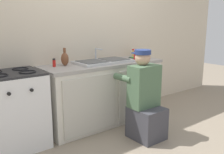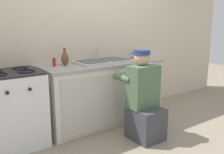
{
  "view_description": "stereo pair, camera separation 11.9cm",
  "coord_description": "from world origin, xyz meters",
  "views": [
    {
      "loc": [
        -2.02,
        -2.52,
        1.43
      ],
      "look_at": [
        0.0,
        0.1,
        0.7
      ],
      "focal_mm": 40.0,
      "sensor_mm": 36.0,
      "label": 1
    },
    {
      "loc": [
        -1.93,
        -2.59,
        1.43
      ],
      "look_at": [
        0.0,
        0.1,
        0.7
      ],
      "focal_mm": 40.0,
      "sensor_mm": 36.0,
      "label": 2
    }
  ],
  "objects": [
    {
      "name": "ground_plane",
      "position": [
        0.0,
        0.0,
        0.0
      ],
      "size": [
        12.0,
        12.0,
        0.0
      ],
      "primitive_type": "plane",
      "color": "gray"
    },
    {
      "name": "sink_double_basin",
      "position": [
        0.0,
        0.3,
        0.89
      ],
      "size": [
        0.8,
        0.44,
        0.19
      ],
      "color": "silver",
      "rests_on": "countertop"
    },
    {
      "name": "stove_range",
      "position": [
        -1.26,
        0.3,
        0.45
      ],
      "size": [
        0.66,
        0.62,
        0.9
      ],
      "color": "white",
      "rests_on": "ground_plane"
    },
    {
      "name": "vase_decorative",
      "position": [
        -0.54,
        0.4,
        0.96
      ],
      "size": [
        0.1,
        0.1,
        0.23
      ],
      "color": "brown",
      "rests_on": "countertop"
    },
    {
      "name": "soda_cup_red",
      "position": [
        0.54,
        0.2,
        0.95
      ],
      "size": [
        0.08,
        0.08,
        0.15
      ],
      "color": "red",
      "rests_on": "countertop"
    },
    {
      "name": "cell_phone",
      "position": [
        0.63,
        0.36,
        0.88
      ],
      "size": [
        0.07,
        0.14,
        0.01
      ],
      "color": "black",
      "rests_on": "countertop"
    },
    {
      "name": "spice_bottle_red",
      "position": [
        -0.69,
        0.41,
        0.92
      ],
      "size": [
        0.04,
        0.04,
        0.1
      ],
      "color": "red",
      "rests_on": "countertop"
    },
    {
      "name": "counter_cabinet",
      "position": [
        0.0,
        0.29,
        0.42
      ],
      "size": [
        1.74,
        0.62,
        0.83
      ],
      "color": "silver",
      "rests_on": "ground_plane"
    },
    {
      "name": "condiment_jar",
      "position": [
        0.73,
        0.46,
        0.94
      ],
      "size": [
        0.07,
        0.07,
        0.13
      ],
      "color": "#DBB760",
      "rests_on": "countertop"
    },
    {
      "name": "water_glass",
      "position": [
        0.77,
        0.31,
        0.92
      ],
      "size": [
        0.06,
        0.06,
        0.1
      ],
      "color": "#ADC6CC",
      "rests_on": "countertop"
    },
    {
      "name": "plumber_person",
      "position": [
        0.1,
        -0.44,
        0.46
      ],
      "size": [
        0.42,
        0.61,
        1.1
      ],
      "color": "#3F3F47",
      "rests_on": "ground_plane"
    },
    {
      "name": "back_wall",
      "position": [
        0.0,
        0.65,
        1.25
      ],
      "size": [
        6.0,
        0.1,
        2.5
      ],
      "primitive_type": "cube",
      "color": "beige",
      "rests_on": "ground_plane"
    },
    {
      "name": "countertop",
      "position": [
        0.0,
        0.3,
        0.85
      ],
      "size": [
        1.78,
        0.62,
        0.04
      ],
      "primitive_type": "cube",
      "color": "#9E9993",
      "rests_on": "counter_cabinet"
    }
  ]
}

